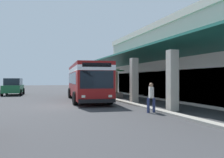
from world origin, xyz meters
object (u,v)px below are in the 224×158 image
at_px(parked_suv_green, 13,86).
at_px(potted_palm, 117,91).
at_px(transit_bus, 87,79).
at_px(pedestrian, 151,96).

xyz_separation_m(parked_suv_green, potted_palm, (7.40, 10.34, -0.35)).
xyz_separation_m(transit_bus, potted_palm, (-2.41, 3.61, -1.18)).
height_order(transit_bus, parked_suv_green, transit_bus).
bearing_deg(potted_palm, transit_bus, -56.30).
relative_size(parked_suv_green, pedestrian, 2.93).
bearing_deg(pedestrian, potted_palm, 171.04).
height_order(pedestrian, potted_palm, potted_palm).
relative_size(pedestrian, potted_palm, 0.56).
bearing_deg(transit_bus, pedestrian, 11.89).
distance_m(pedestrian, potted_palm, 11.31).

